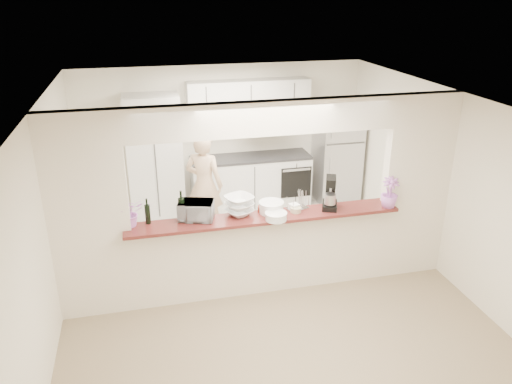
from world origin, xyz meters
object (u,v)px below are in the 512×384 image
object	(u,v)px
refrigerator	(337,156)
toaster_oven	(196,211)
stand_mixer	(330,194)
person	(204,185)

from	to	relation	value
refrigerator	toaster_oven	world-z (taller)	refrigerator
stand_mixer	person	xyz separation A→B (m)	(-1.36, 1.80, -0.45)
stand_mixer	toaster_oven	bearing A→B (deg)	178.26
toaster_oven	stand_mixer	size ratio (longest dim) A/B	0.98
refrigerator	stand_mixer	distance (m)	2.94
stand_mixer	person	distance (m)	2.30
toaster_oven	refrigerator	bearing A→B (deg)	58.29
refrigerator	stand_mixer	xyz separation A→B (m)	(-1.19, -2.65, 0.43)
person	stand_mixer	bearing A→B (deg)	157.46
refrigerator	stand_mixer	world-z (taller)	refrigerator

